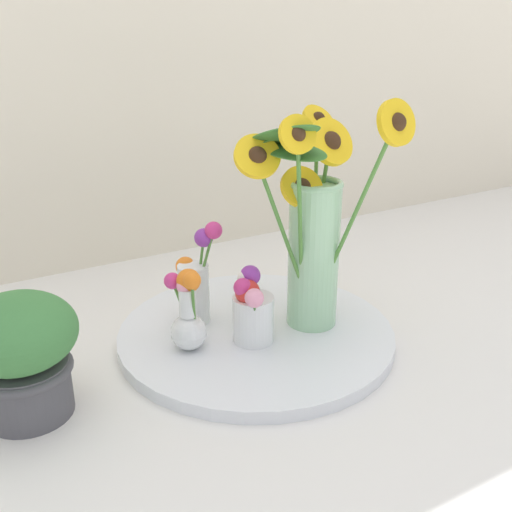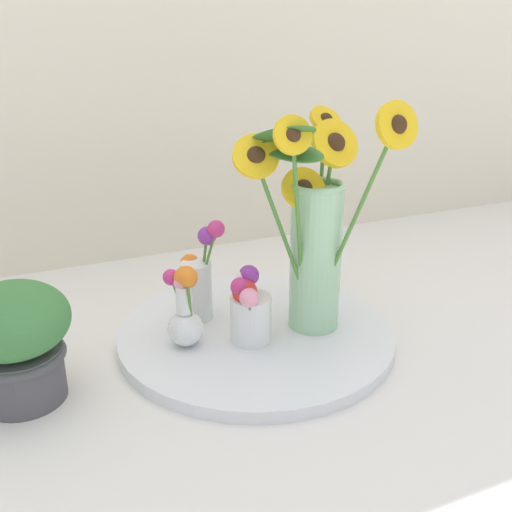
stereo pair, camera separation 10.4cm
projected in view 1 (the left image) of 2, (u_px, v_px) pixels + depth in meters
ground_plane at (281, 342)px, 1.09m from camera, size 6.00×6.00×0.00m
serving_tray at (256, 334)px, 1.09m from camera, size 0.50×0.50×0.02m
mason_jar_sunflowers at (312, 227)px, 1.04m from camera, size 0.27×0.24×0.42m
vase_small_center at (252, 309)px, 1.03m from camera, size 0.07×0.09×0.13m
vase_bulb_right at (188, 313)px, 1.00m from camera, size 0.06×0.08×0.15m
vase_small_back at (195, 282)px, 1.09m from camera, size 0.08×0.08×0.19m
potted_plant at (21, 351)px, 0.86m from camera, size 0.17×0.17×0.19m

